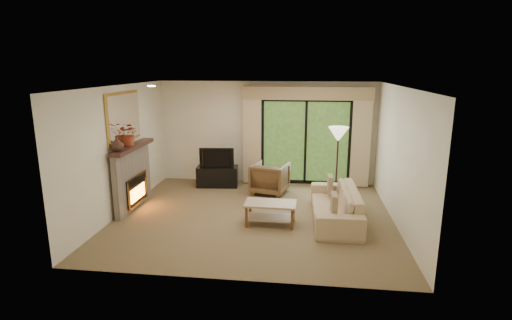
# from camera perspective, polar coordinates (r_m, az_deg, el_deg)

# --- Properties ---
(floor) EXTENTS (5.50, 5.50, 0.00)m
(floor) POSITION_cam_1_polar(r_m,az_deg,el_deg) (8.18, -0.26, -8.00)
(floor) COLOR brown
(floor) RESTS_ON ground
(ceiling) EXTENTS (5.50, 5.50, 0.00)m
(ceiling) POSITION_cam_1_polar(r_m,az_deg,el_deg) (7.63, -0.28, 10.51)
(ceiling) COLOR white
(ceiling) RESTS_ON ground
(wall_back) EXTENTS (5.00, 0.00, 5.00)m
(wall_back) POSITION_cam_1_polar(r_m,az_deg,el_deg) (10.24, 1.51, 3.91)
(wall_back) COLOR beige
(wall_back) RESTS_ON ground
(wall_front) EXTENTS (5.00, 0.00, 5.00)m
(wall_front) POSITION_cam_1_polar(r_m,az_deg,el_deg) (5.41, -3.65, -4.72)
(wall_front) COLOR beige
(wall_front) RESTS_ON ground
(wall_left) EXTENTS (0.00, 5.00, 5.00)m
(wall_left) POSITION_cam_1_polar(r_m,az_deg,el_deg) (8.59, -18.79, 1.36)
(wall_left) COLOR beige
(wall_left) RESTS_ON ground
(wall_right) EXTENTS (0.00, 5.00, 5.00)m
(wall_right) POSITION_cam_1_polar(r_m,az_deg,el_deg) (7.94, 19.82, 0.35)
(wall_right) COLOR beige
(wall_right) RESTS_ON ground
(fireplace) EXTENTS (0.24, 1.70, 1.37)m
(fireplace) POSITION_cam_1_polar(r_m,az_deg,el_deg) (8.85, -17.24, -2.28)
(fireplace) COLOR slate
(fireplace) RESTS_ON floor
(mirror) EXTENTS (0.07, 1.45, 1.02)m
(mirror) POSITION_cam_1_polar(r_m,az_deg,el_deg) (8.65, -18.34, 5.85)
(mirror) COLOR #BF8F3C
(mirror) RESTS_ON wall_left
(sliding_door) EXTENTS (2.26, 0.10, 2.16)m
(sliding_door) POSITION_cam_1_polar(r_m,az_deg,el_deg) (10.18, 7.10, 2.61)
(sliding_door) COLOR black
(sliding_door) RESTS_ON floor
(curtain_left) EXTENTS (0.45, 0.18, 2.35)m
(curtain_left) POSITION_cam_1_polar(r_m,az_deg,el_deg) (10.14, -0.55, 3.24)
(curtain_left) COLOR tan
(curtain_left) RESTS_ON floor
(curtain_right) EXTENTS (0.45, 0.18, 2.35)m
(curtain_right) POSITION_cam_1_polar(r_m,az_deg,el_deg) (10.15, 14.76, 2.81)
(curtain_right) COLOR tan
(curtain_right) RESTS_ON floor
(cornice) EXTENTS (3.20, 0.24, 0.32)m
(cornice) POSITION_cam_1_polar(r_m,az_deg,el_deg) (9.94, 7.30, 9.44)
(cornice) COLOR tan
(cornice) RESTS_ON wall_back
(media_console) EXTENTS (1.06, 0.55, 0.51)m
(media_console) POSITION_cam_1_polar(r_m,az_deg,el_deg) (10.12, -5.52, -2.33)
(media_console) COLOR black
(media_console) RESTS_ON floor
(tv) EXTENTS (0.86, 0.19, 0.49)m
(tv) POSITION_cam_1_polar(r_m,az_deg,el_deg) (10.00, -5.58, 0.44)
(tv) COLOR black
(tv) RESTS_ON media_console
(armchair) EXTENTS (0.96, 0.98, 0.74)m
(armchair) POSITION_cam_1_polar(r_m,az_deg,el_deg) (9.50, 1.99, -2.61)
(armchair) COLOR brown
(armchair) RESTS_ON floor
(sofa) EXTENTS (0.92, 2.22, 0.64)m
(sofa) POSITION_cam_1_polar(r_m,az_deg,el_deg) (8.04, 11.25, -6.22)
(sofa) COLOR tan
(sofa) RESTS_ON floor
(pillow_near) EXTENTS (0.11, 0.39, 0.39)m
(pillow_near) POSITION_cam_1_polar(r_m,az_deg,el_deg) (7.36, 11.09, -6.22)
(pillow_near) COLOR brown
(pillow_near) RESTS_ON sofa
(pillow_far) EXTENTS (0.11, 0.38, 0.37)m
(pillow_far) POSITION_cam_1_polar(r_m,az_deg,el_deg) (8.57, 10.53, -3.42)
(pillow_far) COLOR brown
(pillow_far) RESTS_ON sofa
(coffee_table) EXTENTS (0.99, 0.56, 0.44)m
(coffee_table) POSITION_cam_1_polar(r_m,az_deg,el_deg) (7.71, 2.08, -7.63)
(coffee_table) COLOR tan
(coffee_table) RESTS_ON floor
(floor_lamp) EXTENTS (0.55, 0.55, 1.67)m
(floor_lamp) POSITION_cam_1_polar(r_m,az_deg,el_deg) (9.10, 11.49, -0.56)
(floor_lamp) COLOR beige
(floor_lamp) RESTS_ON floor
(vase) EXTENTS (0.33, 0.33, 0.28)m
(vase) POSITION_cam_1_polar(r_m,az_deg,el_deg) (8.12, -19.26, 2.18)
(vase) COLOR #39221A
(vase) RESTS_ON fireplace
(branches) EXTENTS (0.50, 0.45, 0.48)m
(branches) POSITION_cam_1_polar(r_m,az_deg,el_deg) (8.59, -17.74, 3.54)
(branches) COLOR #9D3A20
(branches) RESTS_ON fireplace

